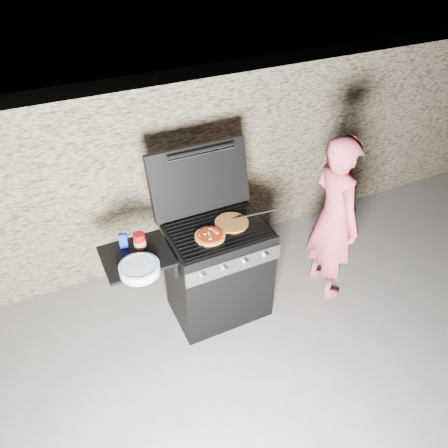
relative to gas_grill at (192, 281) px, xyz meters
name	(u,v)px	position (x,y,z in m)	size (l,w,h in m)	color
ground	(219,308)	(0.25, 0.00, -0.46)	(50.00, 50.00, 0.00)	#615B56
stone_wall	(172,170)	(0.25, 1.05, 0.44)	(8.00, 0.35, 1.80)	#998765
gas_grill	(192,281)	(0.00, 0.00, 0.00)	(1.34, 0.79, 0.91)	black
pizza_topped	(210,236)	(0.15, -0.06, 0.47)	(0.24, 0.24, 0.03)	#C28F41
pizza_plain	(232,223)	(0.38, 0.03, 0.46)	(0.27, 0.27, 0.01)	#CA7E2F
sauce_jar	(140,241)	(-0.37, 0.06, 0.52)	(0.09, 0.09, 0.14)	maroon
blue_carton	(123,241)	(-0.48, 0.12, 0.51)	(0.06, 0.03, 0.13)	navy
plate_stack	(140,269)	(-0.45, -0.19, 0.48)	(0.29, 0.29, 0.07)	silver
person	(334,219)	(1.28, -0.15, 0.33)	(0.58, 0.38, 1.58)	#C64757
tongs	(256,214)	(0.59, 0.00, 0.50)	(0.01, 0.01, 0.46)	black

